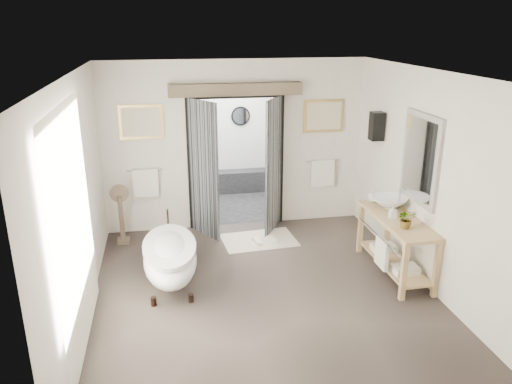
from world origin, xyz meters
TOP-DOWN VIEW (x-y plane):
  - ground_plane at (0.00, 0.00)m, footprint 5.00×5.00m
  - room_shell at (-0.04, -0.12)m, footprint 4.52×5.02m
  - shower_room at (0.00, 3.99)m, footprint 2.22×2.01m
  - back_wall_dressing at (0.00, 2.32)m, footprint 3.82×0.75m
  - clawfoot_tub at (-1.22, 0.56)m, footprint 0.73×1.63m
  - vanity at (1.95, 0.25)m, footprint 0.57×1.60m
  - pedestal_mirror at (-1.96, 2.05)m, footprint 0.30×0.19m
  - rug at (0.26, 1.71)m, footprint 1.26×0.89m
  - slippers at (0.34, 1.61)m, footprint 0.39×0.28m
  - basin at (2.01, 0.64)m, footprint 0.63×0.63m
  - plant at (1.92, -0.08)m, footprint 0.26×0.23m
  - soap_bottle_a at (1.89, 0.26)m, footprint 0.10×0.10m
  - soap_bottle_b at (1.90, 0.99)m, footprint 0.16×0.16m

SIDE VIEW (x-z plane):
  - ground_plane at x=0.00m, z-range 0.00..0.00m
  - rug at x=0.26m, z-range 0.00..0.01m
  - slippers at x=0.34m, z-range 0.01..0.07m
  - clawfoot_tub at x=-1.22m, z-range -0.01..0.79m
  - pedestal_mirror at x=-1.96m, z-range -0.07..0.94m
  - vanity at x=1.95m, z-range 0.08..0.93m
  - shower_room at x=0.00m, z-range -0.35..2.16m
  - soap_bottle_b at x=1.90m, z-range 0.85..1.03m
  - basin at x=2.01m, z-range 0.85..1.03m
  - soap_bottle_a at x=1.89m, z-range 0.85..1.05m
  - plant at x=1.92m, z-range 0.85..1.12m
  - back_wall_dressing at x=0.00m, z-range 0.30..2.82m
  - room_shell at x=-0.04m, z-range 0.40..3.31m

